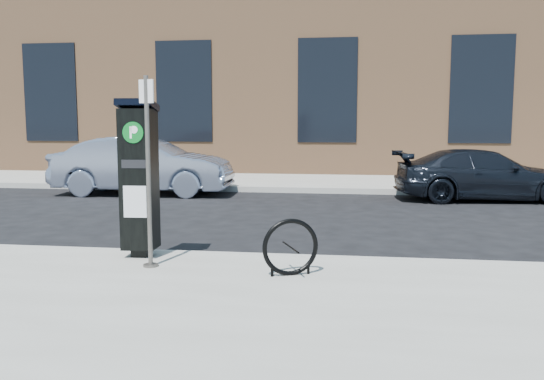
% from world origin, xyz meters
% --- Properties ---
extents(ground, '(120.00, 120.00, 0.00)m').
position_xyz_m(ground, '(0.00, 0.00, 0.00)').
color(ground, black).
rests_on(ground, ground).
extents(sidewalk_far, '(60.00, 12.00, 0.15)m').
position_xyz_m(sidewalk_far, '(0.00, 14.00, 0.07)').
color(sidewalk_far, gray).
rests_on(sidewalk_far, ground).
extents(curb_near, '(60.00, 0.12, 0.16)m').
position_xyz_m(curb_near, '(0.00, -0.02, 0.07)').
color(curb_near, '#9E9B93').
rests_on(curb_near, ground).
extents(curb_far, '(60.00, 0.12, 0.16)m').
position_xyz_m(curb_far, '(0.00, 8.02, 0.07)').
color(curb_far, '#9E9B93').
rests_on(curb_far, ground).
extents(building, '(28.00, 10.05, 8.25)m').
position_xyz_m(building, '(-0.00, 17.00, 4.15)').
color(building, '#966744').
rests_on(building, ground).
extents(parking_kiosk, '(0.51, 0.46, 2.14)m').
position_xyz_m(parking_kiosk, '(-1.94, -0.35, 1.25)').
color(parking_kiosk, black).
rests_on(parking_kiosk, sidewalk_near).
extents(sign_pole, '(0.21, 0.19, 2.40)m').
position_xyz_m(sign_pole, '(-1.61, -0.88, 1.34)').
color(sign_pole, '#5A544F').
rests_on(sign_pole, sidewalk_near).
extents(bike_rack, '(0.66, 0.33, 0.70)m').
position_xyz_m(bike_rack, '(0.20, -1.05, 0.49)').
color(bike_rack, black).
rests_on(bike_rack, sidewalk_near).
extents(car_silver, '(4.83, 1.89, 1.57)m').
position_xyz_m(car_silver, '(-4.72, 7.13, 0.78)').
color(car_silver, gray).
rests_on(car_silver, ground).
extents(car_dark, '(4.55, 2.23, 1.27)m').
position_xyz_m(car_dark, '(4.17, 7.23, 0.64)').
color(car_dark, black).
rests_on(car_dark, ground).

